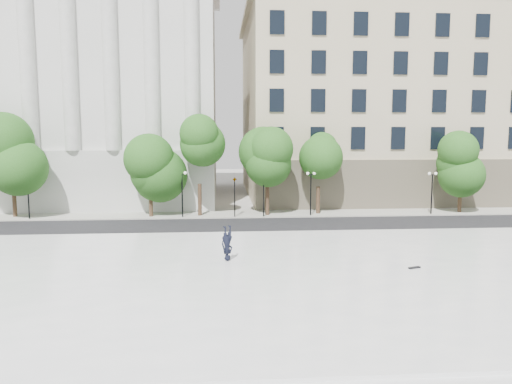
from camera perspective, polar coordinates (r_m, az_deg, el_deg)
ground at (r=23.44m, az=-0.28°, el=-12.50°), size 160.00×160.00×0.00m
plaza at (r=26.21m, az=-0.74°, el=-9.85°), size 44.00×22.00×0.45m
street at (r=40.82m, az=-2.02°, el=-4.02°), size 60.00×8.00×0.02m
far_sidewalk at (r=46.71m, az=-2.30°, el=-2.56°), size 60.00×4.00×0.12m
building_west at (r=62.76m, az=-18.86°, el=11.28°), size 31.50×27.65×25.60m
building_east at (r=64.72m, az=15.43°, el=9.71°), size 36.00×26.15×23.00m
traffic_light_west at (r=44.55m, az=-2.47°, el=1.66°), size 0.58×1.70×4.17m
traffic_light_east at (r=44.70m, az=0.88°, el=1.77°), size 0.66×1.88×4.24m
person_lying at (r=28.75m, az=-3.29°, el=-7.30°), size 1.75×2.08×0.55m
skateboard at (r=28.53m, az=17.65°, el=-8.23°), size 0.75×0.42×0.07m
street_trees at (r=45.54m, az=-5.16°, el=3.81°), size 45.27×4.96×8.03m
lamp_posts at (r=44.95m, az=-1.84°, el=0.69°), size 37.31×0.28×4.23m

